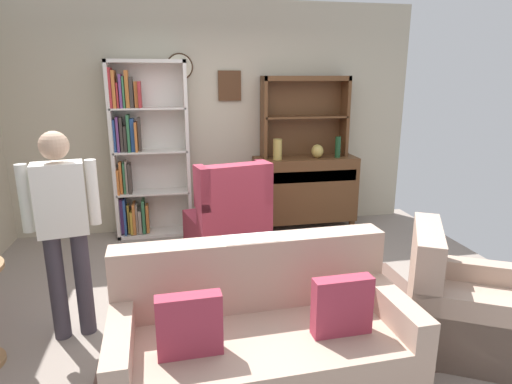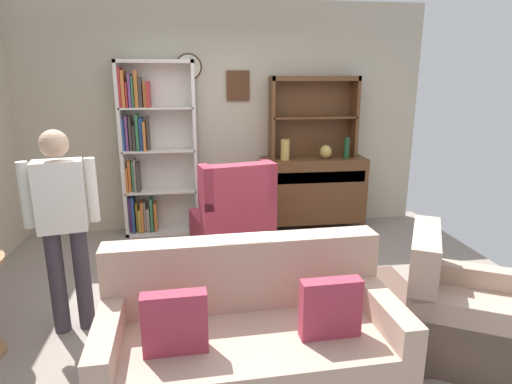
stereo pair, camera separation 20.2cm
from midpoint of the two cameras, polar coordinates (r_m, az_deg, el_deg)
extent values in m
cube|color=gray|center=(3.92, 0.45, -14.52)|extent=(5.40, 4.60, 0.02)
cube|color=#BCB299|center=(5.55, -2.81, 9.60)|extent=(5.00, 0.06, 2.80)
cylinder|color=beige|center=(5.46, -7.74, 15.95)|extent=(0.28, 0.03, 0.28)
torus|color=#382314|center=(5.46, -7.74, 15.95)|extent=(0.31, 0.02, 0.31)
cube|color=#4C2D19|center=(5.49, -1.28, 13.76)|extent=(0.28, 0.03, 0.36)
cube|color=brown|center=(3.69, 4.37, -16.36)|extent=(2.74, 1.69, 0.01)
cube|color=silver|center=(5.43, -16.03, 5.18)|extent=(0.04, 0.30, 2.10)
cube|color=silver|center=(5.37, -6.88, 5.56)|extent=(0.04, 0.30, 2.10)
cube|color=silver|center=(5.31, -12.08, 16.40)|extent=(0.90, 0.30, 0.04)
cube|color=silver|center=(5.64, -10.94, -4.97)|extent=(0.90, 0.30, 0.04)
cube|color=silver|center=(5.53, -11.40, 5.63)|extent=(0.90, 0.01, 2.10)
cube|color=silver|center=(5.49, -11.21, 0.19)|extent=(0.86, 0.30, 0.02)
cube|color=#723F7F|center=(5.58, -15.07, -2.81)|extent=(0.04, 0.10, 0.43)
cube|color=#284C8C|center=(5.58, -14.68, -2.73)|extent=(0.03, 0.23, 0.44)
cube|color=gold|center=(5.58, -14.28, -3.13)|extent=(0.02, 0.13, 0.36)
cube|color=gold|center=(5.59, -13.90, -3.49)|extent=(0.03, 0.23, 0.28)
cube|color=#CC7233|center=(5.57, -13.60, -3.03)|extent=(0.03, 0.22, 0.37)
cube|color=gray|center=(5.57, -13.29, -3.06)|extent=(0.02, 0.14, 0.37)
cube|color=gray|center=(5.58, -12.89, -3.44)|extent=(0.04, 0.18, 0.28)
cube|color=#337247|center=(5.56, -12.45, -2.81)|extent=(0.03, 0.20, 0.41)
cube|color=#CC7233|center=(5.56, -12.00, -3.11)|extent=(0.03, 0.15, 0.35)
cube|color=silver|center=(5.38, -11.48, 5.39)|extent=(0.86, 0.30, 0.02)
cube|color=#CC7233|center=(5.47, -15.46, 1.56)|extent=(0.02, 0.22, 0.29)
cube|color=#CC7233|center=(5.46, -15.17, 2.03)|extent=(0.03, 0.11, 0.38)
cube|color=#337247|center=(5.45, -14.76, 2.01)|extent=(0.03, 0.13, 0.37)
cube|color=gray|center=(5.45, -14.49, 2.13)|extent=(0.02, 0.15, 0.40)
cube|color=#3F3833|center=(5.45, -14.10, 1.95)|extent=(0.03, 0.17, 0.36)
cube|color=silver|center=(5.33, -11.77, 10.75)|extent=(0.86, 0.30, 0.02)
cube|color=#284C8C|center=(5.37, -15.87, 7.21)|extent=(0.02, 0.12, 0.37)
cube|color=#723F7F|center=(5.37, -15.49, 7.41)|extent=(0.03, 0.15, 0.40)
cube|color=#3F3833|center=(5.36, -15.05, 7.41)|extent=(0.03, 0.14, 0.40)
cube|color=#3F3833|center=(5.36, -14.59, 6.90)|extent=(0.03, 0.15, 0.30)
cube|color=#337247|center=(5.35, -14.18, 7.60)|extent=(0.03, 0.22, 0.43)
cube|color=#284C8C|center=(5.35, -13.72, 7.38)|extent=(0.04, 0.16, 0.38)
cube|color=#CC7233|center=(5.35, -13.28, 7.18)|extent=(0.03, 0.24, 0.34)
cube|color=#3F3833|center=(5.34, -12.88, 7.50)|extent=(0.03, 0.11, 0.40)
cube|color=#B22D33|center=(5.33, -16.28, 12.98)|extent=(0.03, 0.23, 0.44)
cube|color=#CC7233|center=(5.33, -15.87, 12.86)|extent=(0.04, 0.22, 0.42)
cube|color=#B22D33|center=(5.33, -15.44, 12.15)|extent=(0.02, 0.19, 0.28)
cube|color=#723F7F|center=(5.32, -15.09, 12.69)|extent=(0.03, 0.21, 0.38)
cube|color=#337247|center=(5.32, -14.74, 12.57)|extent=(0.02, 0.19, 0.35)
cube|color=#CC7233|center=(5.31, -14.35, 12.95)|extent=(0.04, 0.13, 0.42)
cube|color=#3F3833|center=(5.31, -13.83, 12.59)|extent=(0.04, 0.13, 0.34)
cube|color=#CC7233|center=(5.31, -13.25, 12.35)|extent=(0.04, 0.11, 0.29)
cube|color=#B22D33|center=(5.30, -12.81, 12.38)|extent=(0.03, 0.23, 0.29)
cube|color=brown|center=(5.64, 8.47, 0.36)|extent=(1.30, 0.45, 0.82)
cube|color=brown|center=(5.48, 2.75, -4.98)|extent=(0.06, 0.06, 0.10)
cube|color=brown|center=(5.82, 14.48, -4.26)|extent=(0.06, 0.06, 0.10)
cube|color=brown|center=(5.81, 2.11, -3.81)|extent=(0.06, 0.06, 0.10)
cube|color=brown|center=(6.12, 13.25, -3.21)|extent=(0.06, 0.06, 0.10)
cube|color=#492C18|center=(5.39, 9.21, 1.88)|extent=(1.20, 0.01, 0.14)
cube|color=brown|center=(5.44, 3.16, 9.69)|extent=(0.04, 0.26, 1.00)
cube|color=brown|center=(5.74, 13.76, 9.57)|extent=(0.04, 0.26, 1.00)
cube|color=brown|center=(5.54, 8.80, 14.51)|extent=(1.10, 0.26, 0.06)
cube|color=brown|center=(5.56, 8.60, 9.67)|extent=(1.06, 0.26, 0.02)
cube|color=brown|center=(5.68, 8.25, 9.79)|extent=(1.10, 0.01, 1.00)
cylinder|color=tan|center=(5.36, 4.91, 5.55)|extent=(0.11, 0.11, 0.25)
ellipsoid|color=tan|center=(5.52, 10.17, 5.21)|extent=(0.15, 0.15, 0.17)
cylinder|color=#194223|center=(5.57, 12.82, 5.67)|extent=(0.07, 0.07, 0.27)
cube|color=tan|center=(2.89, 1.58, -21.33)|extent=(1.83, 0.91, 0.42)
cube|color=tan|center=(2.93, 0.35, -10.48)|extent=(1.81, 0.26, 0.48)
cube|color=tan|center=(2.82, -16.38, -20.82)|extent=(0.17, 0.85, 0.60)
cube|color=tan|center=(3.09, 17.62, -17.46)|extent=(0.17, 0.85, 0.60)
cube|color=#A33347|center=(2.53, -8.25, -16.65)|extent=(0.36, 0.11, 0.36)
cube|color=#A33347|center=(2.70, 11.92, -14.71)|extent=(0.36, 0.11, 0.36)
cube|color=white|center=(2.84, 0.36, -6.07)|extent=(0.37, 0.19, 0.00)
cube|color=tan|center=(3.57, 27.01, -15.59)|extent=(1.05, 1.04, 0.40)
cube|color=tan|center=(3.36, 22.78, -8.69)|extent=(0.53, 0.74, 0.48)
cube|color=tan|center=(3.27, 27.64, -17.07)|extent=(0.75, 0.51, 0.55)
cube|color=tan|center=(3.81, 26.76, -12.35)|extent=(0.75, 0.51, 0.55)
cube|color=#A33347|center=(4.92, -2.12, -5.37)|extent=(0.93, 0.95, 0.42)
cube|color=#A33347|center=(4.49, -0.97, -0.33)|extent=(0.80, 0.36, 0.63)
cube|color=#A33347|center=(4.62, 2.83, 1.32)|extent=(0.16, 0.29, 0.44)
cube|color=#A33347|center=(4.40, -5.33, 0.58)|extent=(0.16, 0.29, 0.44)
cylinder|color=#38333D|center=(3.64, -23.12, -10.83)|extent=(0.14, 0.14, 0.82)
cylinder|color=#38333D|center=(3.63, -20.25, -10.63)|extent=(0.14, 0.14, 0.82)
cube|color=silver|center=(3.41, -22.76, -0.49)|extent=(0.37, 0.26, 0.52)
sphere|color=tan|center=(3.33, -23.42, 5.82)|extent=(0.23, 0.23, 0.20)
cylinder|color=silver|center=(3.43, -26.47, -0.38)|extent=(0.09, 0.09, 0.48)
cylinder|color=silver|center=(3.39, -19.11, 0.25)|extent=(0.09, 0.09, 0.48)
cube|color=brown|center=(3.57, 1.26, -10.10)|extent=(0.80, 0.50, 0.03)
cube|color=brown|center=(3.44, -4.46, -15.15)|extent=(0.05, 0.05, 0.39)
cube|color=brown|center=(3.55, 7.92, -14.22)|extent=(0.05, 0.05, 0.39)
cube|color=brown|center=(3.83, -4.89, -11.86)|extent=(0.05, 0.05, 0.39)
cube|color=brown|center=(3.93, 6.15, -11.16)|extent=(0.05, 0.05, 0.39)
cube|color=#284C8C|center=(3.50, 0.35, -10.14)|extent=(0.16, 0.11, 0.03)
cube|color=gold|center=(3.50, 0.33, -9.68)|extent=(0.15, 0.16, 0.02)
cube|color=#3F3833|center=(3.48, 0.30, -9.38)|extent=(0.16, 0.11, 0.02)
camera|label=1|loc=(0.10, -88.46, 0.41)|focal=30.52mm
camera|label=2|loc=(0.10, 91.54, -0.41)|focal=30.52mm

